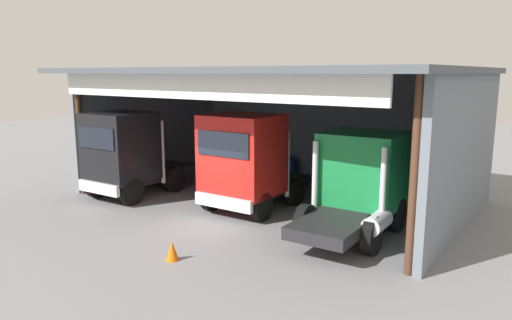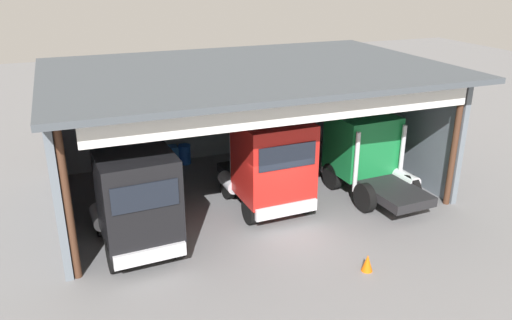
% 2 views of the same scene
% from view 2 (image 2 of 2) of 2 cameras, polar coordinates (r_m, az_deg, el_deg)
% --- Properties ---
extents(ground_plane, '(80.00, 80.00, 0.00)m').
position_cam_2_polar(ground_plane, '(18.01, 3.64, -8.62)').
color(ground_plane, slate).
rests_on(ground_plane, ground).
extents(workshop_shed, '(15.09, 10.17, 5.28)m').
position_cam_2_polar(workshop_shed, '(21.07, -2.04, 6.76)').
color(workshop_shed, slate).
rests_on(workshop_shed, ground).
extents(truck_black_right_bay, '(2.67, 5.27, 3.54)m').
position_cam_2_polar(truck_black_right_bay, '(16.73, -13.32, -4.57)').
color(truck_black_right_bay, black).
rests_on(truck_black_right_bay, ground).
extents(truck_red_yard_outside, '(2.82, 5.02, 3.63)m').
position_cam_2_polar(truck_red_yard_outside, '(19.11, 1.52, -0.51)').
color(truck_red_yard_outside, red).
rests_on(truck_red_yard_outside, ground).
extents(truck_green_center_bay, '(2.73, 4.94, 3.23)m').
position_cam_2_polar(truck_green_center_bay, '(21.27, 12.31, 0.73)').
color(truck_green_center_bay, '#197F3D').
rests_on(truck_green_center_bay, ground).
extents(oil_drum, '(0.58, 0.58, 0.93)m').
position_cam_2_polar(oil_drum, '(24.42, -8.02, 0.64)').
color(oil_drum, '#194CB2').
rests_on(oil_drum, ground).
extents(tool_cart, '(0.90, 0.60, 1.00)m').
position_cam_2_polar(tool_cart, '(24.10, -9.83, 0.34)').
color(tool_cart, '#1E59A5').
rests_on(tool_cart, ground).
extents(traffic_cone, '(0.36, 0.36, 0.56)m').
position_cam_2_polar(traffic_cone, '(16.42, 12.39, -11.20)').
color(traffic_cone, orange).
rests_on(traffic_cone, ground).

